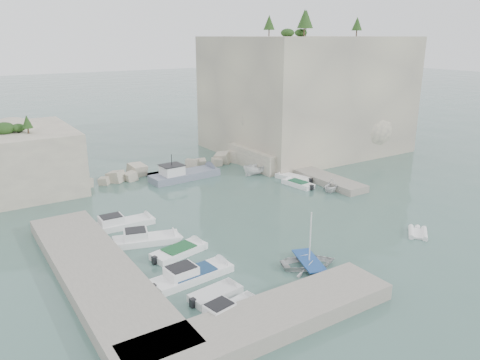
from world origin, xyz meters
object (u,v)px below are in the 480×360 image
motorboat_a (121,227)px  inflatable_dinghy (418,235)px  motorboat_d (193,279)px  rowboat (309,266)px  motorboat_b (146,243)px  motorboat_f (228,317)px  motorboat_c (179,254)px  tender_east_a (332,191)px  tender_east_c (294,180)px  tender_east_d (258,174)px  tender_east_b (298,186)px  work_boat (185,179)px  motorboat_e (216,297)px

motorboat_a → inflatable_dinghy: (21.83, -16.28, 0.00)m
motorboat_d → rowboat: (8.52, -3.19, 0.00)m
motorboat_b → motorboat_f: size_ratio=1.13×
motorboat_c → motorboat_d: motorboat_d is taller
motorboat_c → motorboat_d: size_ratio=0.76×
tender_east_a → tender_east_c: size_ratio=0.64×
tender_east_d → motorboat_b: bearing=117.6°
motorboat_c → tender_east_b: same height
tender_east_b → motorboat_b: bearing=96.0°
motorboat_b → work_boat: size_ratio=0.64×
work_boat → tender_east_d: bearing=-24.0°
tender_east_d → tender_east_c: bearing=-155.6°
motorboat_e → tender_east_d: size_ratio=0.90×
work_boat → motorboat_c: bearing=-121.1°
rowboat → tender_east_a: (14.27, 12.45, 0.00)m
motorboat_f → tender_east_d: bearing=40.5°
tender_east_b → motorboat_e: bearing=120.3°
motorboat_f → tender_east_a: (23.14, 14.88, 0.00)m
motorboat_a → motorboat_e: motorboat_a is taller
motorboat_b → tender_east_b: (21.27, 5.16, 0.00)m
motorboat_d → tender_east_c: size_ratio=1.34×
tender_east_b → tender_east_a: bearing=-159.0°
inflatable_dinghy → tender_east_a: size_ratio=0.90×
tender_east_c → motorboat_d: bearing=107.3°
motorboat_d → motorboat_e: (0.13, -3.16, 0.00)m
tender_east_a → tender_east_b: (-2.00, 3.67, 0.00)m
motorboat_e → motorboat_d: bearing=85.0°
motorboat_c → tender_east_a: size_ratio=1.58×
motorboat_e → tender_east_b: same height
tender_east_c → tender_east_d: bearing=10.1°
motorboat_b → tender_east_a: 23.32m
motorboat_a → motorboat_c: motorboat_a is taller
work_boat → motorboat_d: bearing=-118.6°
motorboat_b → motorboat_e: bearing=-70.2°
rowboat → motorboat_d: bearing=89.0°
inflatable_dinghy → tender_east_c: size_ratio=0.57×
rowboat → tender_east_b: 20.26m
motorboat_d → inflatable_dinghy: 21.10m
tender_east_a → motorboat_d: bearing=96.4°
motorboat_e → tender_east_c: (21.82, 18.31, 0.00)m
motorboat_c → tender_east_a: (21.85, 5.06, 0.00)m
rowboat → motorboat_a: bearing=51.3°
motorboat_f → tender_east_a: 27.51m
motorboat_a → inflatable_dinghy: 27.23m
motorboat_c → rowboat: bearing=-57.0°
motorboat_a → tender_east_a: bearing=-5.8°
tender_east_b → tender_east_c: bearing=-35.4°
tender_east_c → tender_east_d: tender_east_d is taller
tender_east_a → motorboat_a: bearing=67.0°
tender_east_b → tender_east_d: size_ratio=1.01×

